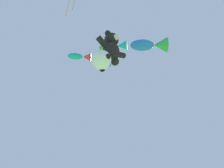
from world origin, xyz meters
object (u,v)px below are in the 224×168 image
Objects in this scene: soccer_ball_kite at (102,60)px; fish_kite_cobalt at (151,45)px; teddy_bear_kite at (112,48)px; fish_kite_emerald at (115,46)px; fish_kite_teal at (81,57)px.

fish_kite_cobalt reaches higher than soccer_ball_kite.
teddy_bear_kite is 0.97× the size of fish_kite_cobalt.
fish_kite_cobalt is 1.23× the size of fish_kite_emerald.
soccer_ball_kite is 0.62× the size of fish_kite_emerald.
fish_kite_cobalt is at bearing -17.84° from teddy_bear_kite.
fish_kite_emerald is at bearing -56.73° from fish_kite_teal.
soccer_ball_kite is at bearing -152.88° from fish_kite_emerald.
fish_kite_teal is (0.84, 2.98, 2.73)m from soccer_ball_kite.
soccer_ball_kite is 0.50× the size of fish_kite_cobalt.
fish_kite_teal is at bearing 85.79° from teddy_bear_kite.
teddy_bear_kite is 3.42m from fish_kite_teal.
fish_kite_cobalt reaches higher than fish_kite_teal.
fish_kite_emerald is at bearing 38.19° from teddy_bear_kite.
fish_kite_emerald is (1.48, 1.16, 1.97)m from teddy_bear_kite.
fish_kite_teal reaches higher than soccer_ball_kite.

